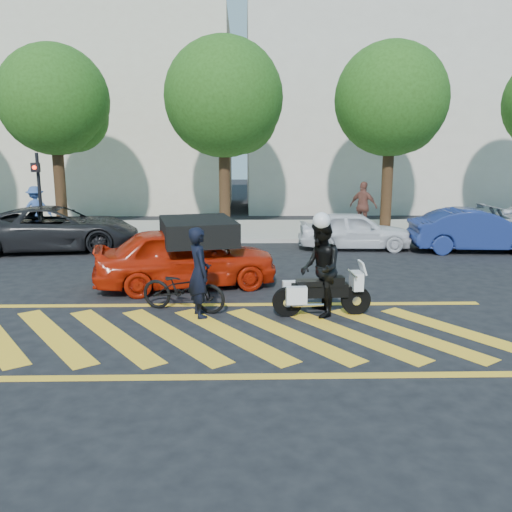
{
  "coord_description": "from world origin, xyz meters",
  "views": [
    {
      "loc": [
        0.76,
        -9.66,
        3.51
      ],
      "look_at": [
        1.03,
        2.17,
        1.05
      ],
      "focal_mm": 38.0,
      "sensor_mm": 36.0,
      "label": 1
    }
  ],
  "objects_px": {
    "police_motorcycle": "(320,292)",
    "officer_moto": "(320,269)",
    "officer_bike": "(199,272)",
    "parked_mid_left": "(57,228)",
    "parked_right": "(477,230)",
    "parked_mid_right": "(354,230)",
    "bicycle": "(183,288)",
    "red_convertible": "(186,257)"
  },
  "relations": [
    {
      "from": "red_convertible",
      "to": "parked_right",
      "type": "relative_size",
      "value": 1.04
    },
    {
      "from": "officer_moto",
      "to": "parked_right",
      "type": "distance_m",
      "value": 9.06
    },
    {
      "from": "officer_bike",
      "to": "parked_mid_left",
      "type": "height_order",
      "value": "officer_bike"
    },
    {
      "from": "officer_bike",
      "to": "parked_mid_left",
      "type": "relative_size",
      "value": 0.35
    },
    {
      "from": "parked_right",
      "to": "parked_mid_right",
      "type": "bearing_deg",
      "value": 85.1
    },
    {
      "from": "officer_bike",
      "to": "parked_mid_right",
      "type": "distance_m",
      "value": 8.62
    },
    {
      "from": "bicycle",
      "to": "officer_moto",
      "type": "bearing_deg",
      "value": -78.86
    },
    {
      "from": "police_motorcycle",
      "to": "parked_mid_right",
      "type": "bearing_deg",
      "value": 69.15
    },
    {
      "from": "officer_bike",
      "to": "parked_mid_left",
      "type": "xyz_separation_m",
      "value": [
        -5.34,
        7.26,
        -0.19
      ]
    },
    {
      "from": "parked_mid_left",
      "to": "parked_mid_right",
      "type": "xyz_separation_m",
      "value": [
        10.0,
        -0.01,
        -0.1
      ]
    },
    {
      "from": "parked_mid_left",
      "to": "parked_mid_right",
      "type": "height_order",
      "value": "parked_mid_left"
    },
    {
      "from": "police_motorcycle",
      "to": "officer_moto",
      "type": "height_order",
      "value": "officer_moto"
    },
    {
      "from": "officer_bike",
      "to": "officer_moto",
      "type": "bearing_deg",
      "value": -108.86
    },
    {
      "from": "parked_mid_right",
      "to": "parked_right",
      "type": "relative_size",
      "value": 0.88
    },
    {
      "from": "bicycle",
      "to": "parked_mid_left",
      "type": "relative_size",
      "value": 0.35
    },
    {
      "from": "officer_bike",
      "to": "bicycle",
      "type": "xyz_separation_m",
      "value": [
        -0.37,
        0.38,
        -0.44
      ]
    },
    {
      "from": "police_motorcycle",
      "to": "parked_right",
      "type": "relative_size",
      "value": 0.48
    },
    {
      "from": "bicycle",
      "to": "parked_mid_right",
      "type": "distance_m",
      "value": 8.51
    },
    {
      "from": "bicycle",
      "to": "parked_mid_right",
      "type": "height_order",
      "value": "parked_mid_right"
    },
    {
      "from": "police_motorcycle",
      "to": "officer_moto",
      "type": "bearing_deg",
      "value": 165.84
    },
    {
      "from": "officer_bike",
      "to": "parked_right",
      "type": "bearing_deg",
      "value": -71.28
    },
    {
      "from": "officer_bike",
      "to": "parked_right",
      "type": "distance_m",
      "value": 10.9
    },
    {
      "from": "parked_mid_right",
      "to": "red_convertible",
      "type": "bearing_deg",
      "value": 135.57
    },
    {
      "from": "officer_bike",
      "to": "parked_mid_left",
      "type": "distance_m",
      "value": 9.01
    },
    {
      "from": "police_motorcycle",
      "to": "officer_moto",
      "type": "relative_size",
      "value": 1.04
    },
    {
      "from": "police_motorcycle",
      "to": "parked_mid_right",
      "type": "distance_m",
      "value": 7.55
    },
    {
      "from": "bicycle",
      "to": "officer_moto",
      "type": "distance_m",
      "value": 2.92
    },
    {
      "from": "police_motorcycle",
      "to": "parked_mid_left",
      "type": "relative_size",
      "value": 0.39
    },
    {
      "from": "police_motorcycle",
      "to": "red_convertible",
      "type": "relative_size",
      "value": 0.46
    },
    {
      "from": "officer_bike",
      "to": "police_motorcycle",
      "type": "xyz_separation_m",
      "value": [
        2.5,
        0.01,
        -0.44
      ]
    },
    {
      "from": "bicycle",
      "to": "parked_right",
      "type": "xyz_separation_m",
      "value": [
        8.97,
        6.31,
        0.21
      ]
    },
    {
      "from": "red_convertible",
      "to": "officer_bike",
      "type": "bearing_deg",
      "value": 179.65
    },
    {
      "from": "parked_mid_left",
      "to": "parked_right",
      "type": "xyz_separation_m",
      "value": [
        13.94,
        -0.56,
        -0.03
      ]
    },
    {
      "from": "red_convertible",
      "to": "parked_mid_left",
      "type": "bearing_deg",
      "value": 32.04
    },
    {
      "from": "police_motorcycle",
      "to": "parked_mid_left",
      "type": "xyz_separation_m",
      "value": [
        -7.84,
        7.24,
        0.25
      ]
    },
    {
      "from": "officer_moto",
      "to": "parked_mid_right",
      "type": "bearing_deg",
      "value": 159.04
    },
    {
      "from": "parked_mid_left",
      "to": "parked_mid_right",
      "type": "relative_size",
      "value": 1.42
    },
    {
      "from": "red_convertible",
      "to": "parked_mid_left",
      "type": "relative_size",
      "value": 0.84
    },
    {
      "from": "parked_mid_left",
      "to": "parked_mid_right",
      "type": "bearing_deg",
      "value": -96.9
    },
    {
      "from": "officer_moto",
      "to": "parked_right",
      "type": "relative_size",
      "value": 0.46
    },
    {
      "from": "officer_bike",
      "to": "parked_right",
      "type": "xyz_separation_m",
      "value": [
        8.6,
        6.69,
        -0.23
      ]
    },
    {
      "from": "officer_moto",
      "to": "parked_mid_right",
      "type": "distance_m",
      "value": 7.56
    }
  ]
}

